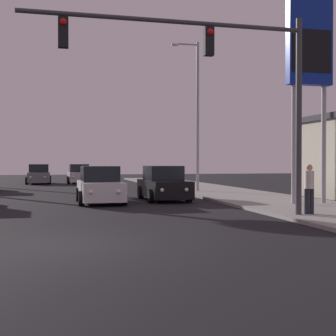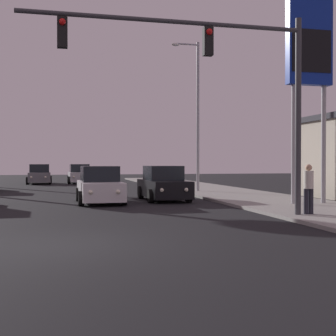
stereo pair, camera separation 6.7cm
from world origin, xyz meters
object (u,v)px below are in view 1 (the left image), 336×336
at_px(car_white, 100,186).
at_px(car_black, 164,185).
at_px(street_lamp, 196,108).
at_px(car_silver, 79,175).
at_px(gas_station_sign, 309,50).
at_px(car_grey, 39,175).
at_px(traffic_light_mast, 222,69).
at_px(pedestrian_on_sidewalk, 309,187).

distance_m(car_white, car_black, 3.26).
relative_size(car_black, street_lamp, 0.48).
xyz_separation_m(car_silver, street_lamp, (6.33, -14.44, 4.36)).
distance_m(car_white, gas_station_sign, 10.89).
xyz_separation_m(car_grey, traffic_light_mast, (6.63, -27.45, 4.05)).
bearing_deg(car_black, street_lamp, -123.63).
height_order(car_black, street_lamp, street_lamp).
height_order(traffic_light_mast, street_lamp, street_lamp).
relative_size(street_lamp, gas_station_sign, 1.00).
relative_size(car_silver, traffic_light_mast, 0.48).
height_order(car_white, street_lamp, street_lamp).
distance_m(car_silver, traffic_light_mast, 28.05).
distance_m(car_black, gas_station_sign, 9.02).
bearing_deg(car_black, car_white, 13.02).
bearing_deg(car_silver, car_white, 88.42).
xyz_separation_m(street_lamp, gas_station_sign, (2.19, -9.35, 1.50)).
bearing_deg(car_white, car_black, -166.45).
xyz_separation_m(car_grey, car_white, (3.42, -20.18, 0.00)).
height_order(car_grey, car_silver, same).
bearing_deg(car_white, car_grey, -81.51).
relative_size(car_grey, gas_station_sign, 0.48).
distance_m(car_white, pedestrian_on_sidewalk, 9.61).
xyz_separation_m(car_silver, gas_station_sign, (8.52, -23.79, 5.86)).
bearing_deg(car_white, pedestrian_on_sidewalk, 130.12).
bearing_deg(car_white, car_silver, -91.04).
relative_size(car_white, pedestrian_on_sidewalk, 2.59).
distance_m(traffic_light_mast, gas_station_sign, 6.74).
distance_m(car_white, traffic_light_mast, 8.92).
distance_m(car_grey, car_black, 20.44).
relative_size(car_grey, street_lamp, 0.48).
distance_m(car_white, car_silver, 20.31).
relative_size(car_grey, traffic_light_mast, 0.48).
relative_size(car_white, street_lamp, 0.48).
xyz_separation_m(car_silver, car_black, (3.18, -19.48, 0.00)).
relative_size(car_grey, car_white, 1.00).
bearing_deg(gas_station_sign, car_white, 157.69).
height_order(car_white, pedestrian_on_sidewalk, pedestrian_on_sidewalk).
bearing_deg(pedestrian_on_sidewalk, car_grey, 109.58).
height_order(car_black, gas_station_sign, gas_station_sign).
height_order(car_grey, street_lamp, street_lamp).
height_order(car_grey, car_black, same).
bearing_deg(car_grey, gas_station_sign, 115.11).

